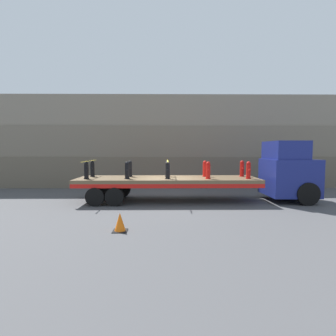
# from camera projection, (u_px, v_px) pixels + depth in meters

# --- Properties ---
(ground_plane) EXTENTS (120.00, 120.00, 0.00)m
(ground_plane) POSITION_uv_depth(u_px,v_px,m) (168.00, 201.00, 14.00)
(ground_plane) COLOR #474749
(rock_cliff) EXTENTS (60.00, 3.30, 6.66)m
(rock_cliff) POSITION_uv_depth(u_px,v_px,m) (167.00, 142.00, 20.07)
(rock_cliff) COLOR #665B4C
(rock_cliff) RESTS_ON ground_plane
(truck_cab) EXTENTS (2.40, 2.59, 3.20)m
(truck_cab) POSITION_uv_depth(u_px,v_px,m) (290.00, 171.00, 13.96)
(truck_cab) COLOR navy
(truck_cab) RESTS_ON ground_plane
(flatbed_trailer) EXTENTS (9.46, 2.64, 1.26)m
(flatbed_trailer) POSITION_uv_depth(u_px,v_px,m) (157.00, 182.00, 13.91)
(flatbed_trailer) COLOR brown
(flatbed_trailer) RESTS_ON ground_plane
(fire_hydrant_black_near_0) EXTENTS (0.28, 0.46, 0.89)m
(fire_hydrant_black_near_0) POSITION_uv_depth(u_px,v_px,m) (86.00, 170.00, 13.26)
(fire_hydrant_black_near_0) COLOR black
(fire_hydrant_black_near_0) RESTS_ON flatbed_trailer
(fire_hydrant_black_far_0) EXTENTS (0.28, 0.46, 0.89)m
(fire_hydrant_black_far_0) POSITION_uv_depth(u_px,v_px,m) (92.00, 169.00, 14.38)
(fire_hydrant_black_far_0) COLOR black
(fire_hydrant_black_far_0) RESTS_ON flatbed_trailer
(fire_hydrant_black_near_1) EXTENTS (0.28, 0.46, 0.89)m
(fire_hydrant_black_near_1) POSITION_uv_depth(u_px,v_px,m) (127.00, 170.00, 13.29)
(fire_hydrant_black_near_1) COLOR black
(fire_hydrant_black_near_1) RESTS_ON flatbed_trailer
(fire_hydrant_black_far_1) EXTENTS (0.28, 0.46, 0.89)m
(fire_hydrant_black_far_1) POSITION_uv_depth(u_px,v_px,m) (130.00, 169.00, 14.41)
(fire_hydrant_black_far_1) COLOR black
(fire_hydrant_black_far_1) RESTS_ON flatbed_trailer
(fire_hydrant_black_near_2) EXTENTS (0.28, 0.46, 0.89)m
(fire_hydrant_black_near_2) POSITION_uv_depth(u_px,v_px,m) (168.00, 170.00, 13.32)
(fire_hydrant_black_near_2) COLOR black
(fire_hydrant_black_near_2) RESTS_ON flatbed_trailer
(fire_hydrant_black_far_2) EXTENTS (0.28, 0.46, 0.89)m
(fire_hydrant_black_far_2) POSITION_uv_depth(u_px,v_px,m) (167.00, 169.00, 14.43)
(fire_hydrant_black_far_2) COLOR black
(fire_hydrant_black_far_2) RESTS_ON flatbed_trailer
(fire_hydrant_red_near_3) EXTENTS (0.28, 0.46, 0.89)m
(fire_hydrant_red_near_3) POSITION_uv_depth(u_px,v_px,m) (208.00, 170.00, 13.34)
(fire_hydrant_red_near_3) COLOR red
(fire_hydrant_red_near_3) RESTS_ON flatbed_trailer
(fire_hydrant_red_far_3) EXTENTS (0.28, 0.46, 0.89)m
(fire_hydrant_red_far_3) POSITION_uv_depth(u_px,v_px,m) (205.00, 169.00, 14.46)
(fire_hydrant_red_far_3) COLOR red
(fire_hydrant_red_far_3) RESTS_ON flatbed_trailer
(fire_hydrant_red_near_4) EXTENTS (0.28, 0.46, 0.89)m
(fire_hydrant_red_near_4) POSITION_uv_depth(u_px,v_px,m) (248.00, 170.00, 13.37)
(fire_hydrant_red_near_4) COLOR red
(fire_hydrant_red_near_4) RESTS_ON flatbed_trailer
(fire_hydrant_red_far_4) EXTENTS (0.28, 0.46, 0.89)m
(fire_hydrant_red_far_4) POSITION_uv_depth(u_px,v_px,m) (242.00, 169.00, 14.48)
(fire_hydrant_red_far_4) COLOR red
(fire_hydrant_red_far_4) RESTS_ON flatbed_trailer
(cargo_strap_rear) EXTENTS (0.05, 2.75, 0.01)m
(cargo_strap_rear) POSITION_uv_depth(u_px,v_px,m) (89.00, 161.00, 13.79)
(cargo_strap_rear) COLOR yellow
(cargo_strap_rear) RESTS_ON fire_hydrant_black_near_0
(cargo_strap_middle) EXTENTS (0.05, 2.75, 0.01)m
(cargo_strap_middle) POSITION_uv_depth(u_px,v_px,m) (168.00, 161.00, 13.84)
(cargo_strap_middle) COLOR yellow
(cargo_strap_middle) RESTS_ON fire_hydrant_black_near_2
(traffic_cone) EXTENTS (0.49, 0.49, 0.64)m
(traffic_cone) POSITION_uv_depth(u_px,v_px,m) (120.00, 222.00, 8.83)
(traffic_cone) COLOR black
(traffic_cone) RESTS_ON ground_plane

